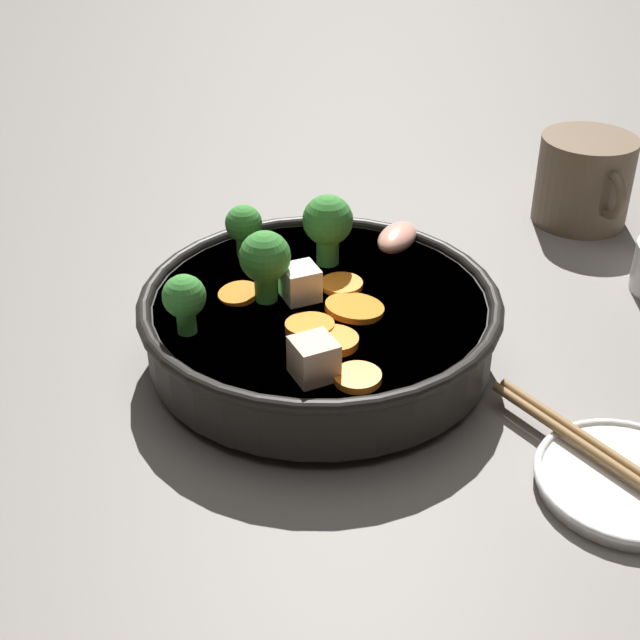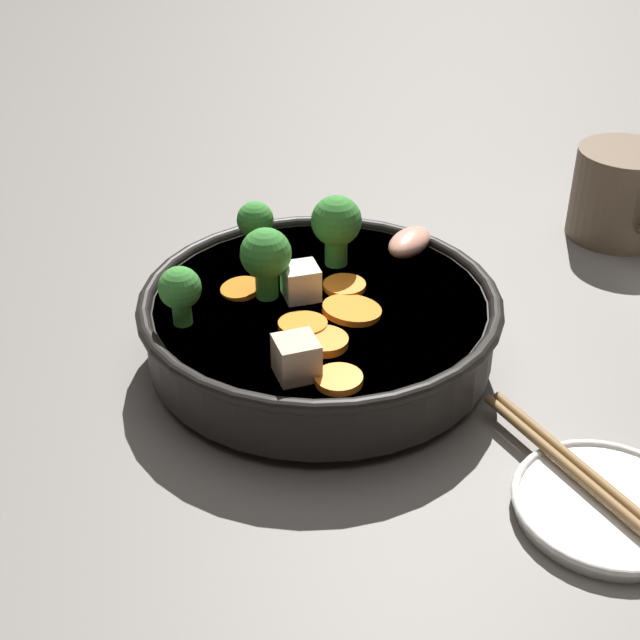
# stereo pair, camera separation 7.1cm
# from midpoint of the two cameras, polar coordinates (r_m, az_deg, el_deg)

# --- Properties ---
(ground_plane) EXTENTS (3.00, 3.00, 0.00)m
(ground_plane) POSITION_cam_midpoint_polar(r_m,az_deg,el_deg) (0.74, 2.78, -2.63)
(ground_plane) COLOR slate
(stirfry_bowl) EXTENTS (0.29, 0.29, 0.12)m
(stirfry_bowl) POSITION_cam_midpoint_polar(r_m,az_deg,el_deg) (0.71, 2.79, 0.14)
(stirfry_bowl) COLOR black
(stirfry_bowl) RESTS_ON ground_plane
(side_saucer) EXTENTS (0.12, 0.12, 0.01)m
(side_saucer) POSITION_cam_midpoint_polar(r_m,az_deg,el_deg) (0.63, 21.02, -11.17)
(side_saucer) COLOR white
(side_saucer) RESTS_ON ground_plane
(dark_mug) EXTENTS (0.12, 0.10, 0.09)m
(dark_mug) POSITION_cam_midpoint_polar(r_m,az_deg,el_deg) (0.97, 20.78, 7.50)
(dark_mug) COLOR brown
(dark_mug) RESTS_ON ground_plane
(chopsticks_pair) EXTENTS (0.23, 0.10, 0.01)m
(chopsticks_pair) POSITION_cam_midpoint_polar(r_m,az_deg,el_deg) (0.63, 21.19, -10.54)
(chopsticks_pair) COLOR olive
(chopsticks_pair) RESTS_ON side_saucer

